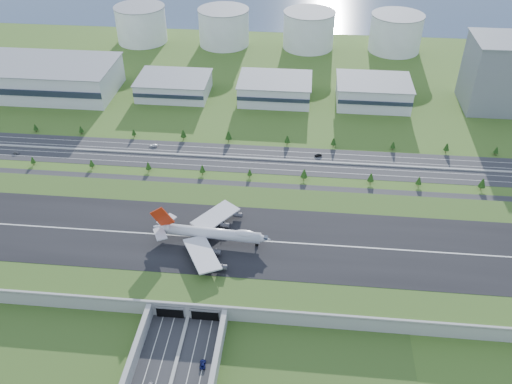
# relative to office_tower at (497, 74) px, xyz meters

# --- Properties ---
(ground) EXTENTS (1200.00, 1200.00, 0.00)m
(ground) POSITION_rel_office_tower_xyz_m (-200.00, -195.00, -27.50)
(ground) COLOR #2F5A1C
(ground) RESTS_ON ground
(airfield_deck) EXTENTS (520.00, 100.00, 9.20)m
(airfield_deck) POSITION_rel_office_tower_xyz_m (-200.00, -195.09, -23.38)
(airfield_deck) COLOR gray
(airfield_deck) RESTS_ON ground
(north_expressway) EXTENTS (560.00, 36.00, 0.12)m
(north_expressway) POSITION_rel_office_tower_xyz_m (-200.00, -100.00, -27.44)
(north_expressway) COLOR #28282B
(north_expressway) RESTS_ON ground
(tree_row) EXTENTS (501.95, 48.68, 8.49)m
(tree_row) POSITION_rel_office_tower_xyz_m (-191.12, -100.33, -23.03)
(tree_row) COLOR #3D2819
(tree_row) RESTS_ON ground
(hangar_west) EXTENTS (120.00, 60.00, 25.00)m
(hangar_west) POSITION_rel_office_tower_xyz_m (-370.00, -10.00, -15.00)
(hangar_west) COLOR silver
(hangar_west) RESTS_ON ground
(hangar_mid_a) EXTENTS (58.00, 42.00, 15.00)m
(hangar_mid_a) POSITION_rel_office_tower_xyz_m (-260.00, -5.00, -20.00)
(hangar_mid_a) COLOR silver
(hangar_mid_a) RESTS_ON ground
(hangar_mid_b) EXTENTS (58.00, 42.00, 17.00)m
(hangar_mid_b) POSITION_rel_office_tower_xyz_m (-175.00, -5.00, -19.00)
(hangar_mid_b) COLOR silver
(hangar_mid_b) RESTS_ON ground
(hangar_mid_c) EXTENTS (58.00, 42.00, 19.00)m
(hangar_mid_c) POSITION_rel_office_tower_xyz_m (-95.00, -5.00, -18.00)
(hangar_mid_c) COLOR silver
(hangar_mid_c) RESTS_ON ground
(office_tower) EXTENTS (46.00, 46.00, 55.00)m
(office_tower) POSITION_rel_office_tower_xyz_m (0.00, 0.00, 0.00)
(office_tower) COLOR slate
(office_tower) RESTS_ON ground
(fuel_tank_a) EXTENTS (50.00, 50.00, 35.00)m
(fuel_tank_a) POSITION_rel_office_tower_xyz_m (-320.00, 115.00, -10.00)
(fuel_tank_a) COLOR silver
(fuel_tank_a) RESTS_ON ground
(fuel_tank_b) EXTENTS (50.00, 50.00, 35.00)m
(fuel_tank_b) POSITION_rel_office_tower_xyz_m (-235.00, 115.00, -10.00)
(fuel_tank_b) COLOR silver
(fuel_tank_b) RESTS_ON ground
(fuel_tank_c) EXTENTS (50.00, 50.00, 35.00)m
(fuel_tank_c) POSITION_rel_office_tower_xyz_m (-150.00, 115.00, -10.00)
(fuel_tank_c) COLOR silver
(fuel_tank_c) RESTS_ON ground
(fuel_tank_d) EXTENTS (50.00, 50.00, 35.00)m
(fuel_tank_d) POSITION_rel_office_tower_xyz_m (-65.00, 115.00, -10.00)
(fuel_tank_d) COLOR silver
(fuel_tank_d) RESTS_ON ground
(boeing_747) EXTENTS (65.64, 61.91, 20.28)m
(boeing_747) POSITION_rel_office_tower_xyz_m (-195.76, -197.69, -13.74)
(boeing_747) COLOR silver
(boeing_747) RESTS_ON airfield_deck
(car_2) EXTENTS (3.17, 5.67, 1.50)m
(car_2) POSITION_rel_office_tower_xyz_m (-188.03, -271.17, -26.63)
(car_2) COLOR #0E1349
(car_2) RESTS_ON ground
(car_4) EXTENTS (4.68, 2.35, 1.53)m
(car_4) POSITION_rel_office_tower_xyz_m (-350.38, -109.78, -26.61)
(car_4) COLOR slate
(car_4) RESTS_ON ground
(car_5) EXTENTS (5.40, 3.54, 1.68)m
(car_5) POSITION_rel_office_tower_xyz_m (-138.36, -92.38, -26.54)
(car_5) COLOR black
(car_5) RESTS_ON ground
(car_7) EXTENTS (5.96, 2.98, 1.66)m
(car_7) POSITION_rel_office_tower_xyz_m (-256.47, -90.31, -26.55)
(car_7) COLOR white
(car_7) RESTS_ON ground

